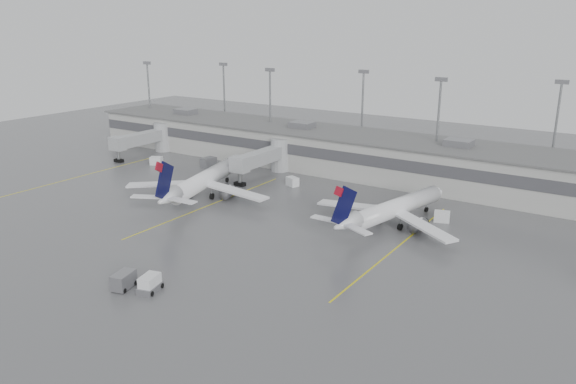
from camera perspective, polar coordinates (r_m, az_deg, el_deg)
The scene contains 17 objects.
ground at distance 71.96m, azimuth -9.79°, elevation -8.67°, with size 260.00×260.00×0.00m, color #575759.
terminal at distance 117.11m, azimuth 9.75°, elevation 3.56°, with size 152.00×17.00×9.45m.
light_masts at distance 120.82m, azimuth 11.06°, elevation 7.70°, with size 142.40×8.00×20.60m.
jet_bridge_left at distance 139.35m, azimuth -13.88°, elevation 5.32°, with size 4.00×17.20×7.00m.
jet_bridge_right at distance 116.58m, azimuth -2.00°, elevation 3.59°, with size 4.00×17.20×7.00m.
stand_markings at distance 89.42m, azimuth 0.71°, elevation -3.20°, with size 105.25×40.00×0.01m.
jet_mid_left at distance 102.79m, azimuth -8.74°, elevation 1.13°, with size 26.90×30.54×10.08m.
jet_mid_right at distance 88.80m, azimuth 10.55°, elevation -1.68°, with size 24.93×28.25×9.27m.
baggage_tug at distance 69.56m, azimuth -13.85°, elevation -9.16°, with size 2.69×3.51×2.01m.
baggage_cart at distance 70.96m, azimuth -16.36°, elevation -8.59°, with size 2.50×3.46×2.00m.
gse_uld_a at distance 129.07m, azimuth -13.23°, elevation 3.11°, with size 2.57×1.71×1.82m, color white.
gse_uld_b at distance 109.42m, azimuth 0.46°, elevation 1.07°, with size 2.44×1.63×1.73m, color white.
gse_uld_c at distance 93.23m, azimuth 15.37°, elevation -2.42°, with size 2.42×1.62×1.72m, color white.
gse_loader at distance 125.07m, azimuth -8.07°, elevation 3.02°, with size 2.07×3.30×2.07m, color slate.
cone_a at distance 137.19m, azimuth -16.75°, elevation 3.39°, with size 0.39×0.39×0.61m, color #F63805.
cone_b at distance 109.99m, azimuth -7.85°, elevation 0.71°, with size 0.41×0.41×0.66m, color #F63805.
cone_c at distance 94.58m, azimuth 8.57°, elevation -2.06°, with size 0.37×0.37×0.60m, color #F63805.
Camera 1 is at (45.26, -46.69, 30.83)m, focal length 35.00 mm.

